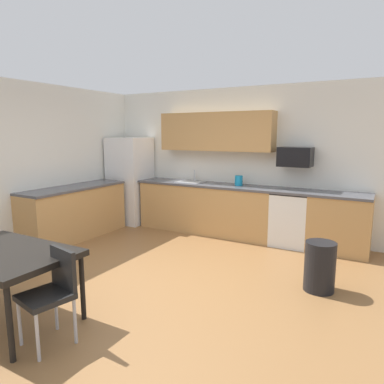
{
  "coord_description": "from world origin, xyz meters",
  "views": [
    {
      "loc": [
        2.54,
        -3.51,
        1.87
      ],
      "look_at": [
        0.0,
        1.0,
        1.0
      ],
      "focal_mm": 32.76,
      "sensor_mm": 36.0,
      "label": 1
    }
  ],
  "objects": [
    {
      "name": "microwave",
      "position": [
        1.18,
        2.4,
        1.48
      ],
      "size": [
        0.54,
        0.36,
        0.32
      ],
      "primitive_type": "cube",
      "color": "black"
    },
    {
      "name": "dining_table",
      "position": [
        -0.69,
        -1.56,
        0.67
      ],
      "size": [
        1.4,
        0.9,
        0.73
      ],
      "color": "black",
      "rests_on": "ground"
    },
    {
      "name": "cabinet_run_back_right",
      "position": [
        1.94,
        2.3,
        0.45
      ],
      "size": [
        0.92,
        0.6,
        0.9
      ],
      "primitive_type": "cube",
      "color": "tan",
      "rests_on": "ground"
    },
    {
      "name": "kettle",
      "position": [
        0.21,
        2.35,
        1.02
      ],
      "size": [
        0.14,
        0.14,
        0.2
      ],
      "primitive_type": "cylinder",
      "color": "#198CBF",
      "rests_on": "countertop_back"
    },
    {
      "name": "countertop_left",
      "position": [
        -2.3,
        0.8,
        0.92
      ],
      "size": [
        0.64,
        2.0,
        0.04
      ],
      "primitive_type": "cube",
      "color": "#4C4C51",
      "rests_on": "cabinet_run_left"
    },
    {
      "name": "trash_bin",
      "position": [
        1.92,
        0.7,
        0.3
      ],
      "size": [
        0.36,
        0.36,
        0.6
      ],
      "primitive_type": "cylinder",
      "color": "black",
      "rests_on": "ground"
    },
    {
      "name": "wall_back",
      "position": [
        0.0,
        2.65,
        1.35
      ],
      "size": [
        5.8,
        0.1,
        2.7
      ],
      "primitive_type": "cube",
      "color": "silver",
      "rests_on": "ground"
    },
    {
      "name": "cabinet_run_back",
      "position": [
        -0.43,
        2.3,
        0.45
      ],
      "size": [
        2.63,
        0.6,
        0.9
      ],
      "primitive_type": "cube",
      "color": "tan",
      "rests_on": "ground"
    },
    {
      "name": "sink_faucet",
      "position": [
        -0.77,
        2.48,
        1.04
      ],
      "size": [
        0.02,
        0.02,
        0.24
      ],
      "primitive_type": "cylinder",
      "color": "#B2B5BA",
      "rests_on": "countertop_back"
    },
    {
      "name": "refrigerator",
      "position": [
        -2.18,
        2.22,
        0.89
      ],
      "size": [
        0.76,
        0.7,
        1.78
      ],
      "primitive_type": "cube",
      "color": "white",
      "rests_on": "ground"
    },
    {
      "name": "cabinet_run_left",
      "position": [
        -2.3,
        0.8,
        0.45
      ],
      "size": [
        0.6,
        2.0,
        0.9
      ],
      "primitive_type": "cube",
      "color": "tan",
      "rests_on": "ground"
    },
    {
      "name": "oven_range",
      "position": [
        1.18,
        2.3,
        0.46
      ],
      "size": [
        0.6,
        0.6,
        0.91
      ],
      "color": "white",
      "rests_on": "ground"
    },
    {
      "name": "chair_near_table",
      "position": [
        0.02,
        -1.57,
        0.5
      ],
      "size": [
        0.47,
        0.47,
        0.85
      ],
      "color": "black",
      "rests_on": "ground"
    },
    {
      "name": "wall_left",
      "position": [
        -2.65,
        0.0,
        1.35
      ],
      "size": [
        0.1,
        5.8,
        2.7
      ],
      "primitive_type": "cube",
      "color": "silver",
      "rests_on": "ground"
    },
    {
      "name": "countertop_back",
      "position": [
        0.0,
        2.3,
        0.92
      ],
      "size": [
        4.8,
        0.64,
        0.04
      ],
      "primitive_type": "cube",
      "color": "#4C4C51",
      "rests_on": "cabinet_run_back"
    },
    {
      "name": "sink_basin",
      "position": [
        -0.77,
        2.3,
        0.88
      ],
      "size": [
        0.48,
        0.4,
        0.14
      ],
      "primitive_type": "cube",
      "color": "#A5A8AD",
      "rests_on": "countertop_back"
    },
    {
      "name": "upper_cabinets_back",
      "position": [
        -0.3,
        2.43,
        1.9
      ],
      "size": [
        2.2,
        0.34,
        0.7
      ],
      "primitive_type": "cube",
      "color": "tan"
    },
    {
      "name": "ground_plane",
      "position": [
        0.0,
        0.0,
        0.0
      ],
      "size": [
        12.0,
        12.0,
        0.0
      ],
      "primitive_type": "plane",
      "color": "olive"
    }
  ]
}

